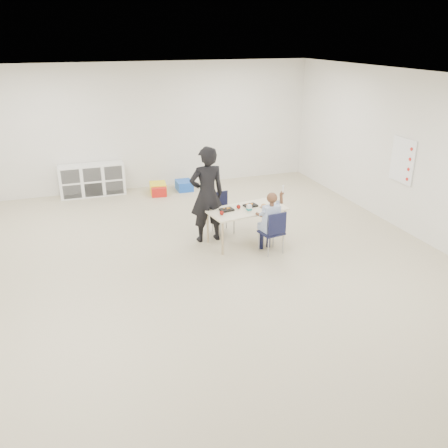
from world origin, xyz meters
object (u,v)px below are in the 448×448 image
object	(u,v)px
adult	(207,195)
table	(246,225)
chair_near	(271,231)
child	(272,220)
cubby_shelf	(92,180)

from	to	relation	value
adult	table	bearing A→B (deg)	152.74
chair_near	adult	size ratio (longest dim) A/B	0.44
table	child	world-z (taller)	child
cubby_shelf	adult	size ratio (longest dim) A/B	0.84
chair_near	table	bearing A→B (deg)	105.24
table	child	xyz separation A→B (m)	(0.24, -0.52, 0.27)
cubby_shelf	adult	bearing A→B (deg)	-62.19
table	chair_near	xyz separation A→B (m)	(0.24, -0.52, 0.06)
table	adult	distance (m)	0.85
child	cubby_shelf	xyz separation A→B (m)	(-2.52, 3.99, -0.22)
chair_near	adult	xyz separation A→B (m)	(-0.84, 0.81, 0.47)
table	cubby_shelf	size ratio (longest dim) A/B	1.01
table	cubby_shelf	world-z (taller)	cubby_shelf
table	adult	xyz separation A→B (m)	(-0.61, 0.29, 0.52)
child	cubby_shelf	bearing A→B (deg)	113.10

